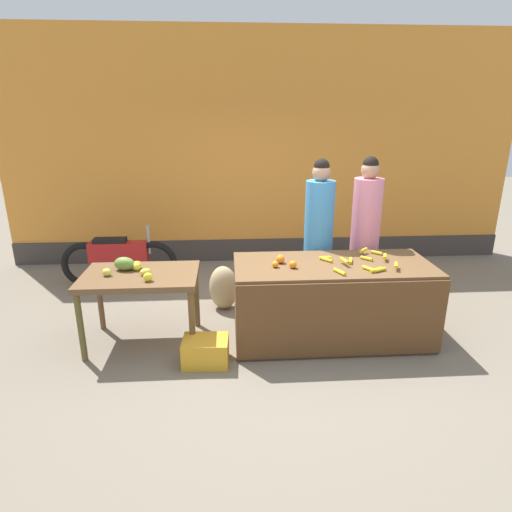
# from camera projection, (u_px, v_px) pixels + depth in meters

# --- Properties ---
(ground_plane) EXTENTS (24.00, 24.00, 0.00)m
(ground_plane) POSITION_uv_depth(u_px,v_px,m) (282.00, 337.00, 4.69)
(ground_plane) COLOR #756B5B
(market_wall_back) EXTENTS (8.02, 0.23, 3.56)m
(market_wall_back) POSITION_uv_depth(u_px,v_px,m) (262.00, 152.00, 6.75)
(market_wall_back) COLOR orange
(market_wall_back) RESTS_ON ground
(fruit_stall_counter) EXTENTS (2.06, 0.93, 0.84)m
(fruit_stall_counter) POSITION_uv_depth(u_px,v_px,m) (331.00, 301.00, 4.58)
(fruit_stall_counter) COLOR brown
(fruit_stall_counter) RESTS_ON ground
(side_table_wooden) EXTENTS (1.17, 0.77, 0.78)m
(side_table_wooden) POSITION_uv_depth(u_px,v_px,m) (141.00, 282.00, 4.38)
(side_table_wooden) COLOR brown
(side_table_wooden) RESTS_ON ground
(banana_bunch_pile) EXTENTS (0.74, 0.72, 0.07)m
(banana_bunch_pile) POSITION_uv_depth(u_px,v_px,m) (361.00, 262.00, 4.43)
(banana_bunch_pile) COLOR gold
(banana_bunch_pile) RESTS_ON fruit_stall_counter
(orange_pile) EXTENTS (0.25, 0.24, 0.09)m
(orange_pile) POSITION_uv_depth(u_px,v_px,m) (283.00, 262.00, 4.39)
(orange_pile) COLOR orange
(orange_pile) RESTS_ON fruit_stall_counter
(mango_papaya_pile) EXTENTS (0.56, 0.48, 0.14)m
(mango_papaya_pile) POSITION_uv_depth(u_px,v_px,m) (129.00, 266.00, 4.40)
(mango_papaya_pile) COLOR yellow
(mango_papaya_pile) RESTS_ON side_table_wooden
(vendor_woman_blue_shirt) EXTENTS (0.34, 0.34, 1.85)m
(vendor_woman_blue_shirt) POSITION_uv_depth(u_px,v_px,m) (318.00, 237.00, 5.09)
(vendor_woman_blue_shirt) COLOR #33333D
(vendor_woman_blue_shirt) RESTS_ON ground
(vendor_woman_pink_shirt) EXTENTS (0.34, 0.34, 1.87)m
(vendor_woman_pink_shirt) POSITION_uv_depth(u_px,v_px,m) (365.00, 235.00, 5.13)
(vendor_woman_pink_shirt) COLOR #33333D
(vendor_woman_pink_shirt) RESTS_ON ground
(parked_motorcycle) EXTENTS (1.60, 0.18, 0.88)m
(parked_motorcycle) POSITION_uv_depth(u_px,v_px,m) (119.00, 259.00, 5.98)
(parked_motorcycle) COLOR black
(parked_motorcycle) RESTS_ON ground
(produce_crate) EXTENTS (0.46, 0.34, 0.26)m
(produce_crate) POSITION_uv_depth(u_px,v_px,m) (206.00, 351.00, 4.17)
(produce_crate) COLOR gold
(produce_crate) RESTS_ON ground
(produce_sack) EXTENTS (0.44, 0.40, 0.56)m
(produce_sack) POSITION_uv_depth(u_px,v_px,m) (223.00, 288.00, 5.31)
(produce_sack) COLOR tan
(produce_sack) RESTS_ON ground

